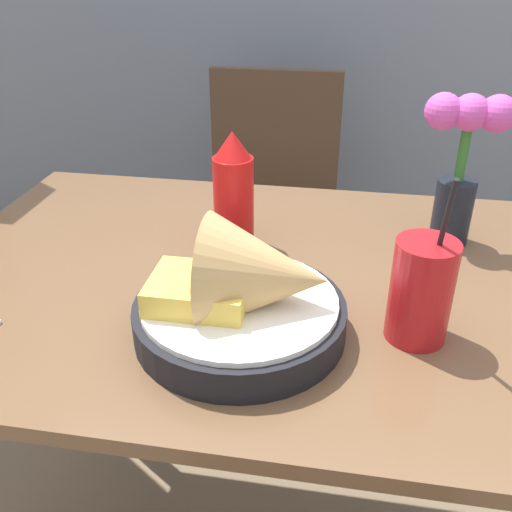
{
  "coord_description": "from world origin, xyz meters",
  "views": [
    {
      "loc": [
        0.13,
        -0.81,
        1.23
      ],
      "look_at": [
        -0.0,
        -0.05,
        0.81
      ],
      "focal_mm": 40.0,
      "sensor_mm": 36.0,
      "label": 1
    }
  ],
  "objects_px": {
    "food_basket": "(249,297)",
    "drink_cup": "(421,294)",
    "chair_far_window": "(271,199)",
    "ketchup_bottle": "(233,191)",
    "flower_vase": "(462,158)"
  },
  "relations": [
    {
      "from": "drink_cup",
      "to": "chair_far_window",
      "type": "bearing_deg",
      "value": 109.76
    },
    {
      "from": "food_basket",
      "to": "ketchup_bottle",
      "type": "height_order",
      "value": "ketchup_bottle"
    },
    {
      "from": "food_basket",
      "to": "ketchup_bottle",
      "type": "relative_size",
      "value": 1.42
    },
    {
      "from": "chair_far_window",
      "to": "ketchup_bottle",
      "type": "distance_m",
      "value": 0.79
    },
    {
      "from": "food_basket",
      "to": "ketchup_bottle",
      "type": "xyz_separation_m",
      "value": [
        -0.08,
        0.27,
        0.04
      ]
    },
    {
      "from": "chair_far_window",
      "to": "food_basket",
      "type": "bearing_deg",
      "value": -83.45
    },
    {
      "from": "chair_far_window",
      "to": "flower_vase",
      "type": "distance_m",
      "value": 0.87
    },
    {
      "from": "ketchup_bottle",
      "to": "drink_cup",
      "type": "bearing_deg",
      "value": -37.47
    },
    {
      "from": "chair_far_window",
      "to": "drink_cup",
      "type": "height_order",
      "value": "drink_cup"
    },
    {
      "from": "flower_vase",
      "to": "food_basket",
      "type": "bearing_deg",
      "value": -132.51
    },
    {
      "from": "chair_far_window",
      "to": "drink_cup",
      "type": "distance_m",
      "value": 1.06
    },
    {
      "from": "chair_far_window",
      "to": "ketchup_bottle",
      "type": "height_order",
      "value": "ketchup_bottle"
    },
    {
      "from": "food_basket",
      "to": "drink_cup",
      "type": "xyz_separation_m",
      "value": [
        0.23,
        0.03,
        0.01
      ]
    },
    {
      "from": "chair_far_window",
      "to": "food_basket",
      "type": "relative_size",
      "value": 3.04
    },
    {
      "from": "drink_cup",
      "to": "flower_vase",
      "type": "distance_m",
      "value": 0.33
    }
  ]
}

